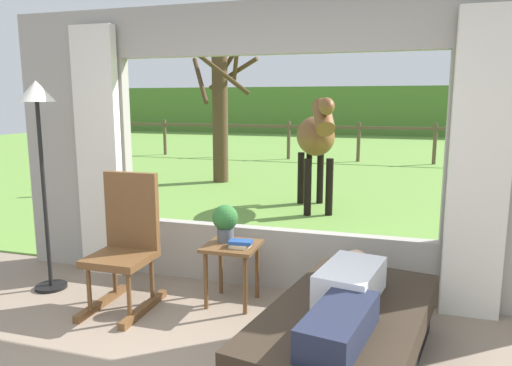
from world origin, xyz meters
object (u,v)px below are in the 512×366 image
(reclining_person, at_px, (347,295))
(floor_lamp_left, at_px, (39,123))
(recliner_sofa, at_px, (346,337))
(rocking_chair, at_px, (126,242))
(horse, at_px, (316,137))
(book_stack, at_px, (240,244))
(potted_plant, at_px, (225,221))
(pasture_tree, at_px, (221,110))
(side_table, at_px, (232,255))

(reclining_person, distance_m, floor_lamp_left, 2.99)
(recliner_sofa, xyz_separation_m, rocking_chair, (-1.87, 0.45, 0.33))
(floor_lamp_left, xyz_separation_m, horse, (1.79, 3.77, -0.36))
(book_stack, bearing_deg, potted_plant, 146.43)
(floor_lamp_left, distance_m, pasture_tree, 5.85)
(rocking_chair, relative_size, horse, 0.62)
(book_stack, bearing_deg, floor_lamp_left, -176.03)
(book_stack, xyz_separation_m, pasture_tree, (-2.35, 5.70, 0.96))
(side_table, bearing_deg, pasture_tree, 111.82)
(side_table, bearing_deg, reclining_person, -37.05)
(side_table, xyz_separation_m, floor_lamp_left, (-1.71, -0.18, 1.09))
(side_table, height_order, pasture_tree, pasture_tree)
(book_stack, height_order, pasture_tree, pasture_tree)
(recliner_sofa, height_order, rocking_chair, rocking_chair)
(reclining_person, bearing_deg, recliner_sofa, 100.52)
(pasture_tree, bearing_deg, reclining_person, -62.83)
(rocking_chair, relative_size, book_stack, 5.64)
(rocking_chair, bearing_deg, floor_lamp_left, 173.01)
(book_stack, xyz_separation_m, floor_lamp_left, (-1.80, -0.13, 0.97))
(rocking_chair, bearing_deg, side_table, 18.36)
(potted_plant, height_order, pasture_tree, pasture_tree)
(potted_plant, bearing_deg, book_stack, -33.57)
(recliner_sofa, xyz_separation_m, reclining_person, (-0.00, -0.05, 0.30))
(rocking_chair, distance_m, potted_plant, 0.84)
(reclining_person, xyz_separation_m, floor_lamp_left, (-2.75, 0.60, 0.99))
(reclining_person, relative_size, side_table, 2.76)
(rocking_chair, distance_m, side_table, 0.89)
(horse, xyz_separation_m, pasture_tree, (-2.34, 2.06, 0.36))
(book_stack, relative_size, horse, 0.11)
(recliner_sofa, bearing_deg, rocking_chair, 176.90)
(side_table, xyz_separation_m, pasture_tree, (-2.26, 5.64, 1.09))
(floor_lamp_left, height_order, pasture_tree, pasture_tree)
(rocking_chair, height_order, horse, horse)
(reclining_person, xyz_separation_m, horse, (-0.96, 4.37, 0.63))
(potted_plant, xyz_separation_m, pasture_tree, (-2.18, 5.58, 0.81))
(side_table, xyz_separation_m, book_stack, (0.09, -0.06, 0.12))
(recliner_sofa, distance_m, book_stack, 1.21)
(reclining_person, relative_size, book_stack, 7.22)
(rocking_chair, relative_size, pasture_tree, 0.37)
(reclining_person, bearing_deg, horse, 112.89)
(reclining_person, relative_size, pasture_tree, 0.48)
(floor_lamp_left, relative_size, pasture_tree, 0.62)
(potted_plant, bearing_deg, recliner_sofa, -35.39)
(horse, height_order, pasture_tree, pasture_tree)
(rocking_chair, height_order, potted_plant, rocking_chair)
(side_table, bearing_deg, potted_plant, 143.13)
(potted_plant, distance_m, pasture_tree, 6.05)
(reclining_person, bearing_deg, book_stack, 152.88)
(book_stack, bearing_deg, pasture_tree, 112.44)
(side_table, height_order, book_stack, book_stack)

